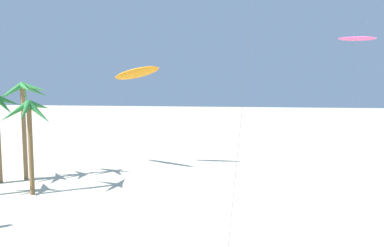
{
  "coord_description": "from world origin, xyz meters",
  "views": [
    {
      "loc": [
        5.05,
        4.57,
        8.92
      ],
      "look_at": [
        2.25,
        24.37,
        6.82
      ],
      "focal_mm": 36.12,
      "sensor_mm": 36.0,
      "label": 1
    }
  ],
  "objects_px": {
    "flying_kite_1": "(356,39)",
    "flying_kite_7": "(137,73)",
    "palm_tree_2": "(29,119)",
    "palm_tree_4": "(23,99)"
  },
  "relations": [
    {
      "from": "palm_tree_2",
      "to": "flying_kite_1",
      "type": "xyz_separation_m",
      "value": [
        30.27,
        22.62,
        8.25
      ]
    },
    {
      "from": "flying_kite_1",
      "to": "flying_kite_7",
      "type": "height_order",
      "value": "flying_kite_1"
    },
    {
      "from": "palm_tree_2",
      "to": "flying_kite_7",
      "type": "bearing_deg",
      "value": 60.44
    },
    {
      "from": "flying_kite_7",
      "to": "palm_tree_2",
      "type": "bearing_deg",
      "value": -119.56
    },
    {
      "from": "palm_tree_4",
      "to": "flying_kite_1",
      "type": "relative_size",
      "value": 0.6
    },
    {
      "from": "palm_tree_2",
      "to": "palm_tree_4",
      "type": "height_order",
      "value": "palm_tree_4"
    },
    {
      "from": "flying_kite_1",
      "to": "flying_kite_7",
      "type": "bearing_deg",
      "value": -153.18
    },
    {
      "from": "palm_tree_2",
      "to": "palm_tree_4",
      "type": "distance_m",
      "value": 5.57
    },
    {
      "from": "palm_tree_2",
      "to": "flying_kite_7",
      "type": "relative_size",
      "value": 0.69
    },
    {
      "from": "palm_tree_2",
      "to": "flying_kite_1",
      "type": "distance_m",
      "value": 38.68
    }
  ]
}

